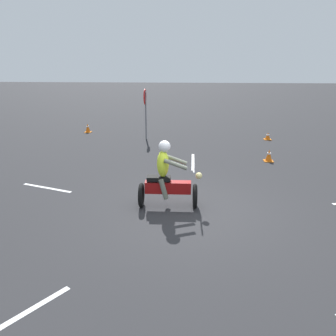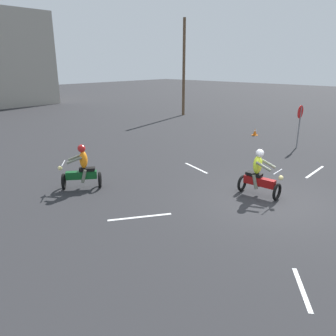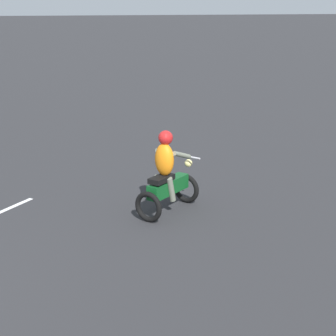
{
  "view_description": "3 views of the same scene",
  "coord_description": "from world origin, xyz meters",
  "views": [
    {
      "loc": [
        -7.08,
        -0.04,
        3.31
      ],
      "look_at": [
        0.24,
        0.58,
        1.0
      ],
      "focal_mm": 35.0,
      "sensor_mm": 36.0,
      "label": 1
    },
    {
      "loc": [
        -9.77,
        -4.22,
        4.46
      ],
      "look_at": [
        -1.65,
        3.16,
        0.9
      ],
      "focal_mm": 35.0,
      "sensor_mm": 36.0,
      "label": 2
    },
    {
      "loc": [
        8.5,
        4.73,
        4.59
      ],
      "look_at": [
        -3.53,
        5.73,
        0.9
      ],
      "focal_mm": 70.0,
      "sensor_mm": 36.0,
      "label": 3
    }
  ],
  "objects": [
    {
      "name": "motorcycle_rider_background",
      "position": [
        -3.5,
        5.71,
        0.73
      ],
      "size": [
        1.46,
        1.35,
        1.66
      ],
      "rotation": [
        0.0,
        0.0,
        0.88
      ],
      "color": "black",
      "rests_on": "ground"
    },
    {
      "name": "utility_pole_near",
      "position": [
        12.63,
        14.3,
        3.96
      ],
      "size": [
        0.24,
        0.24,
        7.93
      ],
      "primitive_type": "cylinder",
      "color": "brown",
      "rests_on": "ground"
    },
    {
      "name": "lane_stripe_nw",
      "position": [
        -3.73,
        2.41,
        0.0
      ],
      "size": [
        1.66,
        1.17,
        0.01
      ],
      "primitive_type": "cube",
      "rotation": [
        0.0,
        0.0,
        4.12
      ],
      "color": "silver",
      "rests_on": "ground"
    },
    {
      "name": "traffic_cone_near_left",
      "position": [
        9.17,
        5.48,
        0.22
      ],
      "size": [
        0.32,
        0.32,
        0.46
      ],
      "color": "orange",
      "rests_on": "ground"
    },
    {
      "name": "ground_plane",
      "position": [
        0.0,
        0.0,
        0.0
      ],
      "size": [
        120.0,
        120.0,
        0.0
      ],
      "primitive_type": "plane",
      "color": "#28282B"
    },
    {
      "name": "lane_stripe_sw",
      "position": [
        -3.73,
        -2.47,
        0.0
      ],
      "size": [
        1.23,
        0.88,
        0.01
      ],
      "primitive_type": "cube",
      "rotation": [
        0.0,
        0.0,
        5.31
      ],
      "color": "silver",
      "rests_on": "ground"
    },
    {
      "name": "motorcycle_rider_foreground",
      "position": [
        0.24,
        0.62,
        0.73
      ],
      "size": [
        0.7,
        1.52,
        1.66
      ],
      "rotation": [
        0.0,
        0.0,
        3.18
      ],
      "color": "black",
      "rests_on": "ground"
    },
    {
      "name": "lane_stripe_e",
      "position": [
        4.23,
        0.02,
        0.0
      ],
      "size": [
        2.09,
        0.13,
        0.01
      ],
      "primitive_type": "cube",
      "rotation": [
        0.0,
        0.0,
        1.58
      ],
      "color": "silver",
      "rests_on": "ground"
    },
    {
      "name": "lane_stripe_n",
      "position": [
        1.24,
        4.1,
        0.0
      ],
      "size": [
        0.62,
        1.63,
        0.01
      ],
      "primitive_type": "cube",
      "rotation": [
        0.0,
        0.0,
        2.82
      ],
      "color": "silver",
      "rests_on": "ground"
    },
    {
      "name": "stop_sign",
      "position": [
        7.81,
        2.26,
        1.63
      ],
      "size": [
        0.7,
        0.08,
        2.3
      ],
      "color": "slate",
      "rests_on": "ground"
    }
  ]
}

